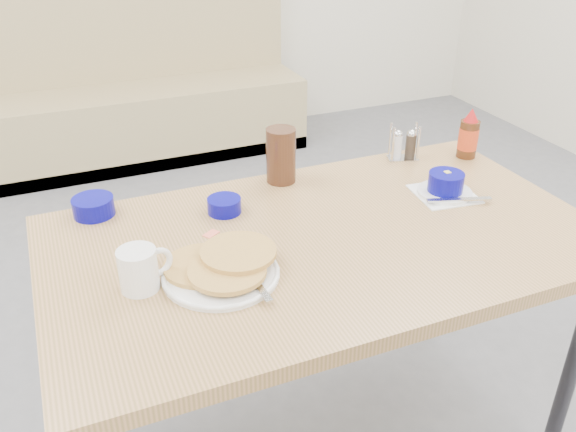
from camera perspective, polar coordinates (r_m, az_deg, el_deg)
name	(u,v)px	position (r m, az deg, el deg)	size (l,w,h in m)	color
booth_bench	(146,99)	(3.96, -13.16, 10.61)	(1.90, 0.56, 1.22)	tan
dining_table	(325,256)	(1.58, 3.47, -3.75)	(1.40, 0.80, 0.76)	#B08251
pancake_plate	(222,268)	(1.40, -6.21, -4.88)	(0.27, 0.28, 0.05)	white
coffee_mug	(140,269)	(1.37, -13.68, -4.80)	(0.13, 0.09, 0.10)	white
grits_setting	(446,185)	(1.79, 14.53, 2.78)	(0.18, 0.19, 0.07)	white
creamer_bowl	(93,207)	(1.71, -17.74, 0.84)	(0.11, 0.11, 0.05)	#06057D
butter_bowl	(224,205)	(1.66, -5.98, 0.99)	(0.09, 0.09, 0.04)	#06057D
amber_tumbler	(281,155)	(1.80, -0.66, 5.69)	(0.09, 0.09, 0.16)	#3D2113
condiment_caddy	(404,147)	(2.00, 10.77, 6.36)	(0.11, 0.08, 0.12)	silver
syrup_bottle	(468,136)	(2.05, 16.53, 7.17)	(0.06, 0.06, 0.16)	#47230F
sugar_wrapper	(211,234)	(1.57, -7.21, -1.66)	(0.04, 0.03, 0.00)	#FC6E54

